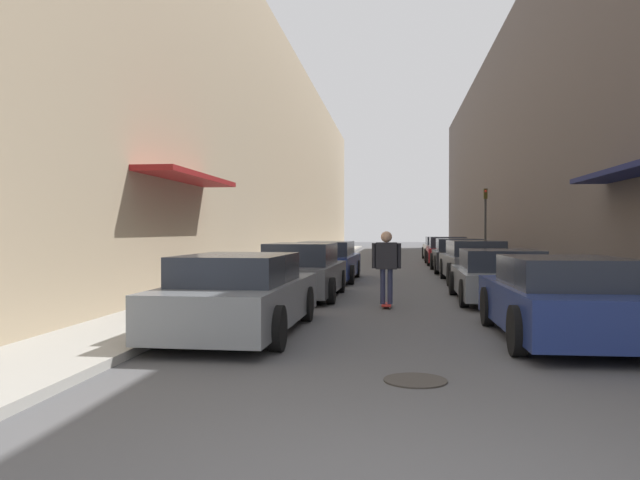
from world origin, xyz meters
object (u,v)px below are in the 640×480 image
object	(u,v)px
parked_car_left_2	(328,262)
parked_car_right_3	(458,256)
parked_car_right_2	(474,262)
parked_car_left_1	(303,272)
traffic_light	(485,218)
parked_car_left_0	(241,295)
parked_car_right_5	(440,249)
parked_car_right_0	(562,300)
parked_car_right_1	(499,276)
parked_car_right_4	(447,251)
manhole_cover	(415,380)
skateboarder	(386,261)

from	to	relation	value
parked_car_left_2	parked_car_right_3	xyz separation A→B (m)	(4.74, 4.88, 0.03)
parked_car_right_2	parked_car_right_3	xyz separation A→B (m)	(0.00, 5.16, -0.00)
parked_car_left_1	traffic_light	size ratio (longest dim) A/B	1.28
parked_car_left_0	traffic_light	size ratio (longest dim) A/B	1.37
parked_car_right_2	parked_car_right_5	bearing A→B (deg)	90.00
parked_car_right_3	traffic_light	bearing A→B (deg)	61.25
parked_car_right_0	parked_car_right_5	bearing A→B (deg)	89.98
parked_car_right_1	parked_car_right_3	bearing A→B (deg)	89.52
parked_car_right_4	traffic_light	xyz separation A→B (m)	(1.43, -2.80, 1.57)
parked_car_left_0	parked_car_right_4	distance (m)	21.71
parked_car_left_1	parked_car_right_2	bearing A→B (deg)	46.78
parked_car_right_4	manhole_cover	distance (m)	24.10
parked_car_right_0	parked_car_right_5	distance (m)	26.19
parked_car_left_0	manhole_cover	size ratio (longest dim) A/B	6.64
parked_car_left_1	parked_car_left_2	distance (m)	5.37
parked_car_right_3	skateboarder	world-z (taller)	skateboarder
traffic_light	parked_car_right_4	bearing A→B (deg)	117.03
parked_car_left_0	parked_car_right_0	world-z (taller)	parked_car_left_0
parked_car_right_5	manhole_cover	world-z (taller)	parked_car_right_5
parked_car_right_2	parked_car_right_4	distance (m)	10.56
parked_car_right_1	parked_car_right_3	xyz separation A→B (m)	(0.09, 10.52, 0.07)
parked_car_left_0	parked_car_right_3	xyz separation A→B (m)	(4.97, 15.73, 0.03)
parked_car_left_2	parked_car_right_0	distance (m)	11.87
traffic_light	parked_car_left_0	bearing A→B (deg)	-109.23
parked_car_right_0	parked_car_right_1	size ratio (longest dim) A/B	1.00
parked_car_right_4	parked_car_left_0	bearing A→B (deg)	-103.24
parked_car_right_0	parked_car_right_4	world-z (taller)	parked_car_right_4
parked_car_left_1	parked_car_right_4	distance (m)	16.36
skateboarder	manhole_cover	size ratio (longest dim) A/B	2.35
parked_car_left_0	parked_car_left_1	size ratio (longest dim) A/B	1.07
parked_car_left_1	parked_car_right_5	distance (m)	21.22
parked_car_right_0	parked_car_right_1	world-z (taller)	parked_car_right_0
parked_car_right_0	parked_car_right_2	size ratio (longest dim) A/B	0.92
parked_car_left_1	traffic_light	distance (m)	14.36
parked_car_left_0	parked_car_right_3	size ratio (longest dim) A/B	1.04
parked_car_left_0	parked_car_left_1	xyz separation A→B (m)	(0.18, 5.48, 0.02)
parked_car_left_2	parked_car_right_2	world-z (taller)	parked_car_right_2
parked_car_left_0	parked_car_right_1	bearing A→B (deg)	46.90
parked_car_right_1	parked_car_right_3	distance (m)	10.52
parked_car_right_1	traffic_light	distance (m)	13.31
parked_car_right_0	parked_car_right_2	xyz separation A→B (m)	(0.01, 10.61, 0.04)
parked_car_right_2	traffic_light	xyz separation A→B (m)	(1.43, 7.76, 1.57)
parked_car_right_1	parked_car_right_2	bearing A→B (deg)	89.08
parked_car_right_1	manhole_cover	xyz separation A→B (m)	(-2.19, -8.07, -0.58)
traffic_light	skateboarder	bearing A→B (deg)	-105.78
parked_car_right_3	manhole_cover	bearing A→B (deg)	-96.99
parked_car_right_4	traffic_light	distance (m)	3.51
parked_car_left_1	parked_car_right_2	size ratio (longest dim) A/B	0.93
parked_car_left_2	traffic_light	xyz separation A→B (m)	(6.17, 7.48, 1.60)
parked_car_right_5	parked_car_left_0	bearing A→B (deg)	-100.76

